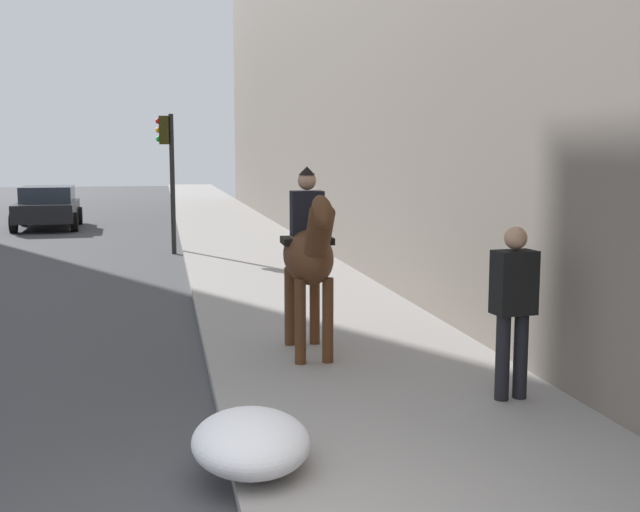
% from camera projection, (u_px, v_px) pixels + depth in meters
% --- Properties ---
extents(mounted_horse_near, '(2.15, 0.61, 2.25)m').
position_uv_depth(mounted_horse_near, '(309.00, 253.00, 9.01)').
color(mounted_horse_near, '#4C2B16').
rests_on(mounted_horse_near, sidewalk_slab).
extents(pedestrian_greeting, '(0.30, 0.42, 1.70)m').
position_uv_depth(pedestrian_greeting, '(514.00, 301.00, 7.39)').
color(pedestrian_greeting, black).
rests_on(pedestrian_greeting, sidewalk_slab).
extents(car_near_lane, '(4.44, 2.26, 1.44)m').
position_uv_depth(car_near_lane, '(48.00, 206.00, 26.23)').
color(car_near_lane, black).
rests_on(car_near_lane, ground).
extents(traffic_light_near_curb, '(0.20, 0.44, 3.52)m').
position_uv_depth(traffic_light_near_curb, '(168.00, 160.00, 19.14)').
color(traffic_light_near_curb, black).
rests_on(traffic_light_near_curb, ground).
extents(snow_pile_near, '(1.18, 0.91, 0.41)m').
position_uv_depth(snow_pile_near, '(251.00, 441.00, 5.84)').
color(snow_pile_near, white).
rests_on(snow_pile_near, sidewalk_slab).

